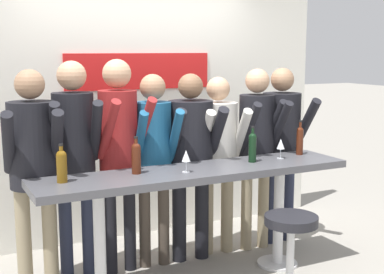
# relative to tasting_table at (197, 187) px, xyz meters

# --- Properties ---
(back_wall) EXTENTS (4.24, 0.12, 2.50)m
(back_wall) POSITION_rel_tasting_table_xyz_m (0.00, 1.38, 0.43)
(back_wall) COLOR silver
(back_wall) RESTS_ON ground_plane
(tasting_table) EXTENTS (2.64, 0.56, 0.96)m
(tasting_table) POSITION_rel_tasting_table_xyz_m (0.00, 0.00, 0.00)
(tasting_table) COLOR #4C4C51
(tasting_table) RESTS_ON ground_plane
(bar_stool) EXTENTS (0.42, 0.42, 0.68)m
(bar_stool) POSITION_rel_tasting_table_xyz_m (0.48, -0.62, -0.36)
(bar_stool) COLOR silver
(bar_stool) RESTS_ON ground_plane
(person_far_left) EXTENTS (0.49, 0.60, 1.77)m
(person_far_left) POSITION_rel_tasting_table_xyz_m (-1.20, 0.44, 0.28)
(person_far_left) COLOR gray
(person_far_left) RESTS_ON ground_plane
(person_left) EXTENTS (0.46, 0.59, 1.83)m
(person_left) POSITION_rel_tasting_table_xyz_m (-0.85, 0.52, 0.33)
(person_left) COLOR #23283D
(person_left) RESTS_ON ground_plane
(person_center_left) EXTENTS (0.42, 0.56, 1.84)m
(person_center_left) POSITION_rel_tasting_table_xyz_m (-0.49, 0.48, 0.34)
(person_center_left) COLOR black
(person_center_left) RESTS_ON ground_plane
(person_center) EXTENTS (0.42, 0.55, 1.71)m
(person_center) POSITION_rel_tasting_table_xyz_m (-0.17, 0.48, 0.26)
(person_center) COLOR #473D33
(person_center) RESTS_ON ground_plane
(person_center_right) EXTENTS (0.52, 0.60, 1.71)m
(person_center_right) POSITION_rel_tasting_table_xyz_m (0.18, 0.46, 0.23)
(person_center_right) COLOR black
(person_center_right) RESTS_ON ground_plane
(person_right) EXTENTS (0.48, 0.58, 1.67)m
(person_right) POSITION_rel_tasting_table_xyz_m (0.48, 0.50, 0.21)
(person_right) COLOR gray
(person_right) RESTS_ON ground_plane
(person_far_right) EXTENTS (0.43, 0.56, 1.74)m
(person_far_right) POSITION_rel_tasting_table_xyz_m (0.86, 0.43, 0.27)
(person_far_right) COLOR gray
(person_far_right) RESTS_ON ground_plane
(person_rightmost) EXTENTS (0.47, 0.57, 1.74)m
(person_rightmost) POSITION_rel_tasting_table_xyz_m (1.18, 0.49, 0.26)
(person_rightmost) COLOR #23283D
(person_rightmost) RESTS_ON ground_plane
(wine_bottle_0) EXTENTS (0.08, 0.08, 0.28)m
(wine_bottle_0) POSITION_rel_tasting_table_xyz_m (-1.07, 0.05, 0.28)
(wine_bottle_0) COLOR brown
(wine_bottle_0) RESTS_ON tasting_table
(wine_bottle_1) EXTENTS (0.06, 0.06, 0.32)m
(wine_bottle_1) POSITION_rel_tasting_table_xyz_m (1.12, 0.12, 0.29)
(wine_bottle_1) COLOR #4C1E0F
(wine_bottle_1) RESTS_ON tasting_table
(wine_bottle_2) EXTENTS (0.07, 0.07, 0.29)m
(wine_bottle_2) POSITION_rel_tasting_table_xyz_m (-0.49, 0.07, 0.28)
(wine_bottle_2) COLOR #4C1E0F
(wine_bottle_2) RESTS_ON tasting_table
(wine_bottle_3) EXTENTS (0.07, 0.07, 0.31)m
(wine_bottle_3) POSITION_rel_tasting_table_xyz_m (0.55, 0.03, 0.28)
(wine_bottle_3) COLOR black
(wine_bottle_3) RESTS_ON tasting_table
(wine_glass_0) EXTENTS (0.07, 0.07, 0.18)m
(wine_glass_0) POSITION_rel_tasting_table_xyz_m (0.86, 0.05, 0.27)
(wine_glass_0) COLOR silver
(wine_glass_0) RESTS_ON tasting_table
(wine_glass_1) EXTENTS (0.07, 0.07, 0.18)m
(wine_glass_1) POSITION_rel_tasting_table_xyz_m (-0.12, -0.06, 0.27)
(wine_glass_1) COLOR silver
(wine_glass_1) RESTS_ON tasting_table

